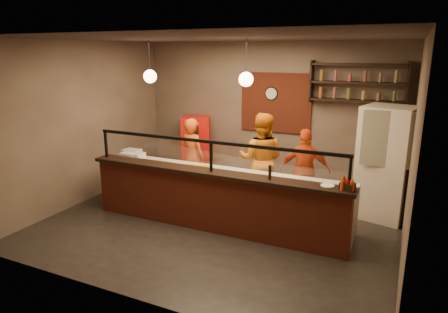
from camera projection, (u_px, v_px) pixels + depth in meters
The scene contains 29 objects.
floor at pixel (219, 223), 7.19m from camera, with size 6.00×6.00×0.00m, color black.
ceiling at pixel (219, 38), 6.37m from camera, with size 6.00×6.00×0.00m, color #3D322F.
wall_back at pixel (267, 115), 8.97m from camera, with size 6.00×6.00×0.00m, color #7A6959.
wall_left at pixel (85, 123), 8.01m from camera, with size 5.00×5.00×0.00m, color #7A6959.
wall_right at pixel (413, 155), 5.55m from camera, with size 5.00×5.00×0.00m, color #7A6959.
wall_front at pixel (125, 176), 4.59m from camera, with size 6.00×6.00×0.00m, color #7A6959.
brick_patch at pixel (276, 103), 8.79m from camera, with size 1.60×0.04×1.30m, color maroon.
service_counter at pixel (212, 203), 6.80m from camera, with size 4.60×0.25×1.00m, color maroon.
counter_ledge at pixel (211, 173), 6.66m from camera, with size 4.70×0.37×0.06m, color black.
worktop_cabinet at pixel (224, 197), 7.26m from camera, with size 4.60×0.75×0.85m, color gray.
worktop at pixel (224, 174), 7.14m from camera, with size 4.60×0.75×0.05m, color silver.
sneeze_guard at pixel (211, 153), 6.58m from camera, with size 4.50×0.05×0.52m.
wall_shelving at pixel (357, 83), 7.83m from camera, with size 1.84×0.28×0.85m.
wall_clock at pixel (272, 93), 8.77m from camera, with size 0.30×0.30×0.04m, color black.
pendant_left at pixel (150, 76), 7.33m from camera, with size 0.24×0.24×0.77m.
pendant_right at pixel (246, 79), 6.55m from camera, with size 0.24×0.24×0.77m.
cook_left at pixel (193, 157), 8.46m from camera, with size 0.60×0.40×1.66m, color #EB5516.
cook_mid at pixel (261, 160), 7.87m from camera, with size 0.90×0.70×1.86m, color orange.
cook_right at pixel (305, 170), 7.60m from camera, with size 0.94×0.39×1.60m, color #E34815.
fridge at pixel (385, 163), 7.23m from camera, with size 0.86×0.80×2.07m, color beige.
red_cooler at pixel (196, 148), 9.55m from camera, with size 0.65×0.59×1.51m, color red.
pizza_dough at pixel (286, 179), 6.74m from camera, with size 0.51×0.51×0.01m, color white.
prep_tub_a at pixel (135, 157), 7.86m from camera, with size 0.33×0.26×0.16m, color white.
prep_tub_b at pixel (132, 154), 8.10m from camera, with size 0.34×0.27×0.17m, color silver.
prep_tub_c at pixel (130, 157), 7.89m from camera, with size 0.32×0.26×0.16m, color white.
rolling_pin at pixel (199, 166), 7.44m from camera, with size 0.07×0.07×0.38m, color yellow.
condiment_caddy at pixel (347, 186), 5.74m from camera, with size 0.20×0.15×0.11m, color black.
pepper_mill at pixel (270, 172), 6.21m from camera, with size 0.05×0.05×0.23m, color black.
small_plate at pixel (328, 185), 5.92m from camera, with size 0.20×0.20×0.01m, color white.
Camera 1 is at (2.89, -5.99, 2.99)m, focal length 32.00 mm.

